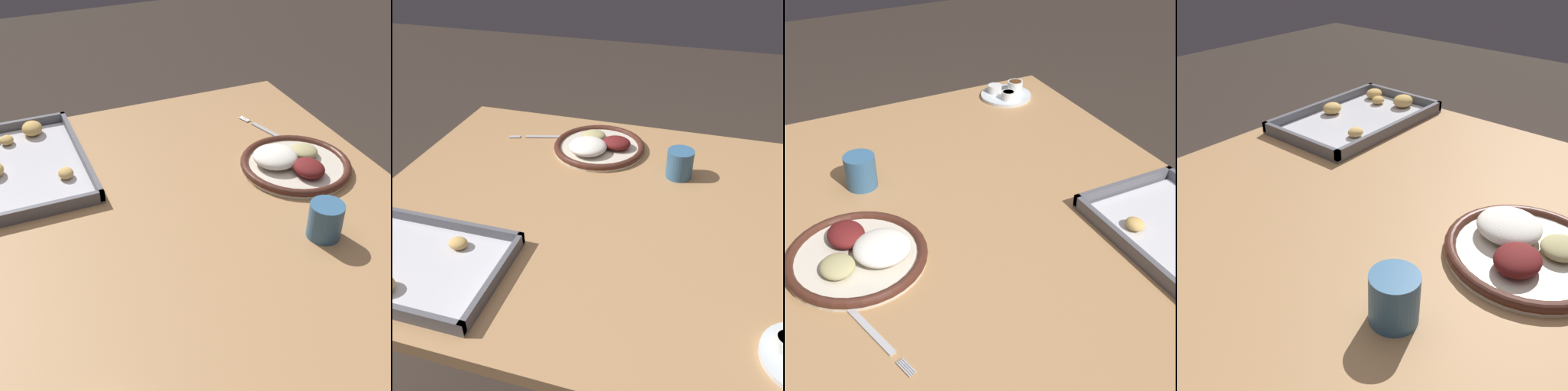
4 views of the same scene
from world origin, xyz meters
TOP-DOWN VIEW (x-y plane):
  - dining_table at (0.00, 0.00)m, footprint 1.13×0.98m
  - dinner_plate at (0.07, -0.28)m, footprint 0.27×0.27m
  - fork at (0.26, -0.32)m, footprint 0.20×0.07m
  - saucer_plate at (-0.45, 0.33)m, footprint 0.15×0.15m
  - drinking_cup at (-0.18, -0.20)m, footprint 0.07×0.07m

SIDE VIEW (x-z plane):
  - dining_table at x=0.00m, z-range 0.26..0.97m
  - fork at x=0.26m, z-range 0.71..0.71m
  - saucer_plate at x=-0.45m, z-range 0.70..0.74m
  - dinner_plate at x=0.07m, z-range 0.70..0.75m
  - drinking_cup at x=-0.18m, z-range 0.71..0.79m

